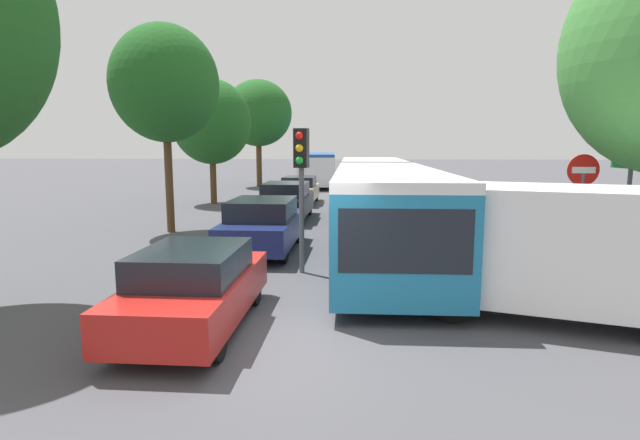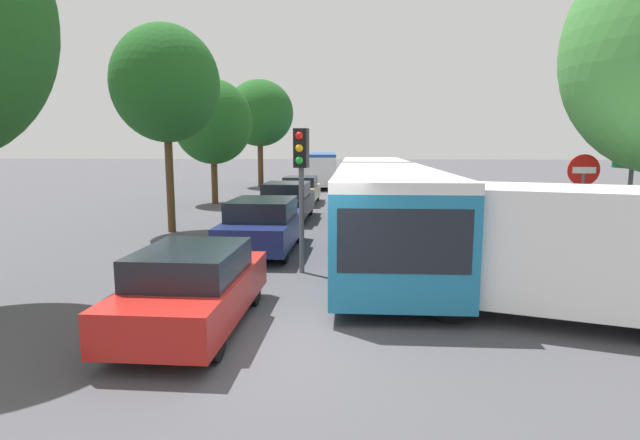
{
  "view_description": "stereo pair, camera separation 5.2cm",
  "coord_description": "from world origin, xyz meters",
  "px_view_note": "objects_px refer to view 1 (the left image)",
  "views": [
    {
      "loc": [
        0.96,
        -7.32,
        3.02
      ],
      "look_at": [
        0.2,
        4.75,
        1.2
      ],
      "focal_mm": 28.0,
      "sensor_mm": 36.0,
      "label": 1
    },
    {
      "loc": [
        1.01,
        -7.31,
        3.02
      ],
      "look_at": [
        0.2,
        4.75,
        1.2
      ],
      "focal_mm": 28.0,
      "sensor_mm": 36.0,
      "label": 2
    }
  ],
  "objects_px": {
    "no_entry_sign": "(581,197)",
    "direction_sign_post": "(631,165)",
    "traffic_light": "(301,168)",
    "tree_left_mid": "(165,84)",
    "white_van": "(570,250)",
    "articulated_bus": "(378,196)",
    "city_bus_rear": "(318,167)",
    "queued_car_tan": "(300,190)",
    "queued_car_red": "(194,287)",
    "queued_car_navy": "(263,225)",
    "tree_left_far": "(211,122)",
    "queued_car_black": "(286,201)",
    "tree_left_distant": "(258,113)"
  },
  "relations": [
    {
      "from": "queued_car_red",
      "to": "no_entry_sign",
      "type": "height_order",
      "value": "no_entry_sign"
    },
    {
      "from": "articulated_bus",
      "to": "city_bus_rear",
      "type": "distance_m",
      "value": 22.29
    },
    {
      "from": "city_bus_rear",
      "to": "tree_left_far",
      "type": "xyz_separation_m",
      "value": [
        -4.54,
        -12.69,
        2.79
      ]
    },
    {
      "from": "queued_car_red",
      "to": "queued_car_navy",
      "type": "relative_size",
      "value": 0.91
    },
    {
      "from": "articulated_bus",
      "to": "tree_left_mid",
      "type": "relative_size",
      "value": 2.33
    },
    {
      "from": "white_van",
      "to": "no_entry_sign",
      "type": "xyz_separation_m",
      "value": [
        1.39,
        2.84,
        0.64
      ]
    },
    {
      "from": "queued_car_black",
      "to": "no_entry_sign",
      "type": "xyz_separation_m",
      "value": [
        7.8,
        -8.57,
        1.11
      ]
    },
    {
      "from": "queued_car_black",
      "to": "no_entry_sign",
      "type": "bearing_deg",
      "value": -136.75
    },
    {
      "from": "tree_left_distant",
      "to": "tree_left_far",
      "type": "bearing_deg",
      "value": -92.09
    },
    {
      "from": "queued_car_black",
      "to": "white_van",
      "type": "relative_size",
      "value": 0.82
    },
    {
      "from": "queued_car_tan",
      "to": "direction_sign_post",
      "type": "relative_size",
      "value": 1.14
    },
    {
      "from": "articulated_bus",
      "to": "direction_sign_post",
      "type": "distance_m",
      "value": 6.99
    },
    {
      "from": "articulated_bus",
      "to": "queued_car_navy",
      "type": "relative_size",
      "value": 3.74
    },
    {
      "from": "traffic_light",
      "to": "tree_left_far",
      "type": "bearing_deg",
      "value": -145.63
    },
    {
      "from": "direction_sign_post",
      "to": "tree_left_mid",
      "type": "distance_m",
      "value": 13.88
    },
    {
      "from": "city_bus_rear",
      "to": "queued_car_black",
      "type": "relative_size",
      "value": 2.56
    },
    {
      "from": "no_entry_sign",
      "to": "tree_left_far",
      "type": "bearing_deg",
      "value": -138.51
    },
    {
      "from": "traffic_light",
      "to": "tree_left_mid",
      "type": "xyz_separation_m",
      "value": [
        -5.14,
        5.34,
        2.55
      ]
    },
    {
      "from": "articulated_bus",
      "to": "white_van",
      "type": "relative_size",
      "value": 3.06
    },
    {
      "from": "city_bus_rear",
      "to": "queued_car_tan",
      "type": "relative_size",
      "value": 2.75
    },
    {
      "from": "queued_car_navy",
      "to": "direction_sign_post",
      "type": "relative_size",
      "value": 1.22
    },
    {
      "from": "queued_car_navy",
      "to": "direction_sign_post",
      "type": "bearing_deg",
      "value": -101.3
    },
    {
      "from": "articulated_bus",
      "to": "queued_car_red",
      "type": "bearing_deg",
      "value": -22.8
    },
    {
      "from": "queued_car_black",
      "to": "no_entry_sign",
      "type": "relative_size",
      "value": 1.56
    },
    {
      "from": "articulated_bus",
      "to": "no_entry_sign",
      "type": "height_order",
      "value": "no_entry_sign"
    },
    {
      "from": "tree_left_mid",
      "to": "tree_left_far",
      "type": "bearing_deg",
      "value": 95.54
    },
    {
      "from": "articulated_bus",
      "to": "tree_left_mid",
      "type": "bearing_deg",
      "value": -96.98
    },
    {
      "from": "articulated_bus",
      "to": "tree_left_far",
      "type": "height_order",
      "value": "tree_left_far"
    },
    {
      "from": "articulated_bus",
      "to": "no_entry_sign",
      "type": "distance_m",
      "value": 6.27
    },
    {
      "from": "articulated_bus",
      "to": "white_van",
      "type": "bearing_deg",
      "value": 21.38
    },
    {
      "from": "direction_sign_post",
      "to": "tree_left_distant",
      "type": "relative_size",
      "value": 0.47
    },
    {
      "from": "queued_car_black",
      "to": "tree_left_distant",
      "type": "height_order",
      "value": "tree_left_distant"
    },
    {
      "from": "city_bus_rear",
      "to": "tree_left_distant",
      "type": "bearing_deg",
      "value": 111.69
    },
    {
      "from": "queued_car_tan",
      "to": "traffic_light",
      "type": "height_order",
      "value": "traffic_light"
    },
    {
      "from": "queued_car_red",
      "to": "white_van",
      "type": "bearing_deg",
      "value": -81.7
    },
    {
      "from": "white_van",
      "to": "traffic_light",
      "type": "bearing_deg",
      "value": -13.22
    },
    {
      "from": "queued_car_navy",
      "to": "no_entry_sign",
      "type": "distance_m",
      "value": 8.1
    },
    {
      "from": "no_entry_sign",
      "to": "direction_sign_post",
      "type": "bearing_deg",
      "value": 109.98
    },
    {
      "from": "queued_car_tan",
      "to": "traffic_light",
      "type": "xyz_separation_m",
      "value": [
        1.52,
        -14.18,
        1.78
      ]
    },
    {
      "from": "queued_car_navy",
      "to": "tree_left_far",
      "type": "bearing_deg",
      "value": 22.82
    },
    {
      "from": "articulated_bus",
      "to": "traffic_light",
      "type": "bearing_deg",
      "value": -24.52
    },
    {
      "from": "queued_car_red",
      "to": "queued_car_tan",
      "type": "distance_m",
      "value": 17.91
    },
    {
      "from": "queued_car_navy",
      "to": "queued_car_tan",
      "type": "xyz_separation_m",
      "value": [
        -0.18,
        11.86,
        -0.05
      ]
    },
    {
      "from": "queued_car_navy",
      "to": "queued_car_black",
      "type": "height_order",
      "value": "queued_car_black"
    },
    {
      "from": "queued_car_navy",
      "to": "tree_left_mid",
      "type": "height_order",
      "value": "tree_left_mid"
    },
    {
      "from": "queued_car_tan",
      "to": "direction_sign_post",
      "type": "height_order",
      "value": "direction_sign_post"
    },
    {
      "from": "queued_car_navy",
      "to": "white_van",
      "type": "height_order",
      "value": "white_van"
    },
    {
      "from": "city_bus_rear",
      "to": "direction_sign_post",
      "type": "height_order",
      "value": "direction_sign_post"
    },
    {
      "from": "queued_car_tan",
      "to": "traffic_light",
      "type": "relative_size",
      "value": 1.2
    },
    {
      "from": "direction_sign_post",
      "to": "tree_left_far",
      "type": "relative_size",
      "value": 0.57
    }
  ]
}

